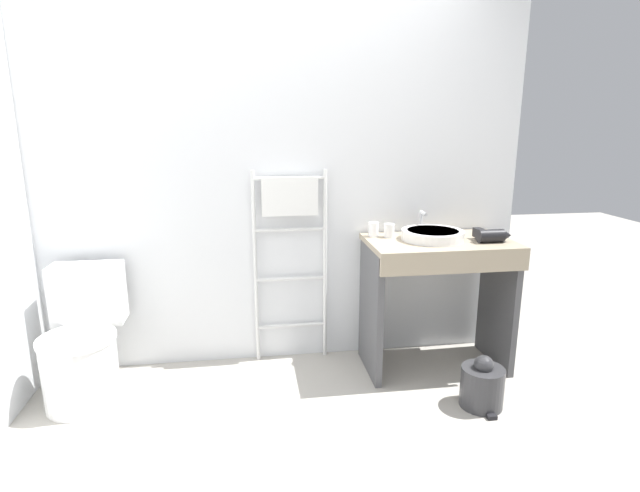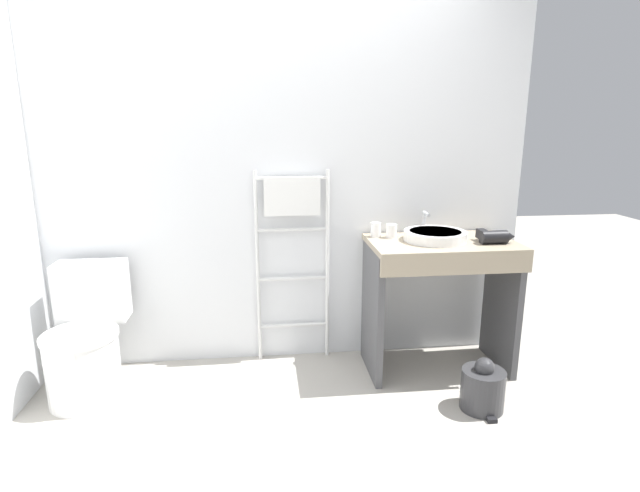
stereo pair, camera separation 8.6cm
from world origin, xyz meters
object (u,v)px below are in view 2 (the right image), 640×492
(cup_near_wall, at_px, (376,230))
(trash_bin, at_px, (483,388))
(towel_radiator, at_px, (292,225))
(hair_dryer, at_px, (495,237))
(sink_basin, at_px, (435,235))
(cup_near_edge, at_px, (391,231))
(toilet, at_px, (86,344))

(cup_near_wall, relative_size, trash_bin, 0.30)
(towel_radiator, distance_m, hair_dryer, 1.24)
(sink_basin, bearing_deg, cup_near_wall, 156.59)
(towel_radiator, height_order, cup_near_edge, towel_radiator)
(towel_radiator, height_order, sink_basin, towel_radiator)
(hair_dryer, relative_size, trash_bin, 0.70)
(towel_radiator, bearing_deg, cup_near_edge, -10.64)
(toilet, xyz_separation_m, trash_bin, (2.23, -0.43, -0.18))
(hair_dryer, bearing_deg, cup_near_edge, 159.84)
(toilet, bearing_deg, sink_basin, 2.34)
(cup_near_wall, xyz_separation_m, trash_bin, (0.48, -0.66, -0.77))
(toilet, bearing_deg, cup_near_edge, 6.00)
(cup_near_edge, bearing_deg, hair_dryer, -20.16)
(sink_basin, bearing_deg, cup_near_edge, 156.36)
(sink_basin, height_order, cup_near_wall, cup_near_wall)
(cup_near_wall, bearing_deg, sink_basin, -23.41)
(toilet, xyz_separation_m, cup_near_wall, (1.75, 0.23, 0.58))
(toilet, xyz_separation_m, hair_dryer, (2.42, -0.02, 0.58))
(towel_radiator, bearing_deg, hair_dryer, -15.37)
(towel_radiator, relative_size, hair_dryer, 5.97)
(sink_basin, relative_size, hair_dryer, 1.81)
(toilet, relative_size, towel_radiator, 0.60)
(towel_radiator, height_order, cup_near_wall, towel_radiator)
(towel_radiator, xyz_separation_m, cup_near_edge, (0.62, -0.12, -0.03))
(sink_basin, height_order, trash_bin, sink_basin)
(cup_near_edge, bearing_deg, sink_basin, -23.64)
(toilet, distance_m, trash_bin, 2.27)
(toilet, bearing_deg, towel_radiator, 14.18)
(sink_basin, xyz_separation_m, cup_near_wall, (-0.34, 0.15, 0.01))
(cup_near_wall, xyz_separation_m, cup_near_edge, (0.09, -0.04, -0.00))
(trash_bin, bearing_deg, hair_dryer, 64.30)
(hair_dryer, bearing_deg, trash_bin, -115.70)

